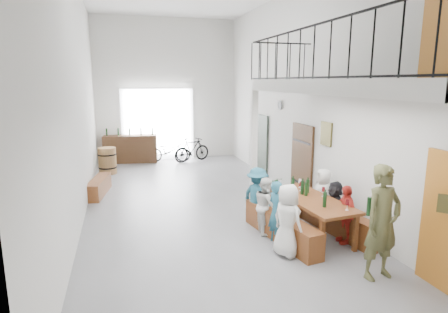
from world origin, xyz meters
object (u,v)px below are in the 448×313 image
object	(u,v)px
bench_inner	(281,227)
bicycle_near	(169,151)
serving_counter	(130,149)
host_standing	(382,222)
tasting_table	(311,202)
side_bench	(99,187)
oak_barrel	(107,161)

from	to	relation	value
bench_inner	bicycle_near	world-z (taller)	bicycle_near
serving_counter	host_standing	distance (m)	10.60
tasting_table	bench_inner	bearing A→B (deg)	177.29
side_bench	serving_counter	world-z (taller)	serving_counter
host_standing	bicycle_near	xyz separation A→B (m)	(-2.11, 9.65, -0.49)
serving_counter	bench_inner	bearing A→B (deg)	-63.86
oak_barrel	bicycle_near	bearing A→B (deg)	30.46
side_bench	bicycle_near	bearing A→B (deg)	57.23
tasting_table	bicycle_near	bearing A→B (deg)	97.78
tasting_table	side_bench	world-z (taller)	tasting_table
serving_counter	oak_barrel	bearing A→B (deg)	-107.76
tasting_table	oak_barrel	bearing A→B (deg)	116.62
bench_inner	oak_barrel	distance (m)	7.42
tasting_table	oak_barrel	distance (m)	7.72
bench_inner	side_bench	bearing A→B (deg)	122.06
bench_inner	bicycle_near	distance (m)	7.98
bench_inner	bicycle_near	bearing A→B (deg)	89.48
tasting_table	bench_inner	size ratio (longest dim) A/B	0.98
tasting_table	host_standing	xyz separation A→B (m)	(0.27, -1.79, 0.22)
oak_barrel	bicycle_near	size ratio (longest dim) A/B	0.54
tasting_table	serving_counter	xyz separation A→B (m)	(-3.28, 8.20, -0.18)
tasting_table	bicycle_near	world-z (taller)	bicycle_near
side_bench	host_standing	bearing A→B (deg)	-52.43
side_bench	serving_counter	xyz separation A→B (m)	(0.99, 4.09, 0.30)
tasting_table	host_standing	distance (m)	1.82
side_bench	serving_counter	distance (m)	4.22
bench_inner	oak_barrel	xyz separation A→B (m)	(-3.44, 6.57, 0.19)
host_standing	side_bench	bearing A→B (deg)	119.36
tasting_table	bicycle_near	xyz separation A→B (m)	(-1.84, 7.86, -0.27)
tasting_table	side_bench	size ratio (longest dim) A/B	1.39
oak_barrel	host_standing	world-z (taller)	host_standing
tasting_table	host_standing	size ratio (longest dim) A/B	1.20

